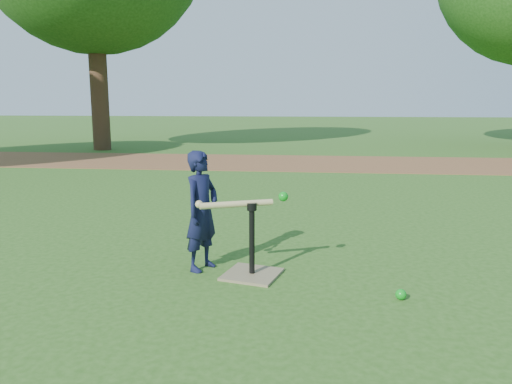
# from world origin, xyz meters

# --- Properties ---
(ground) EXTENTS (80.00, 80.00, 0.00)m
(ground) POSITION_xyz_m (0.00, 0.00, 0.00)
(ground) COLOR #285116
(ground) RESTS_ON ground
(dirt_strip) EXTENTS (24.00, 3.00, 0.01)m
(dirt_strip) POSITION_xyz_m (0.00, 7.50, 0.01)
(dirt_strip) COLOR brown
(dirt_strip) RESTS_ON ground
(child) EXTENTS (0.38, 0.44, 1.02)m
(child) POSITION_xyz_m (-0.83, 0.08, 0.51)
(child) COLOR black
(child) RESTS_ON ground
(wiffle_ball_ground) EXTENTS (0.08, 0.08, 0.08)m
(wiffle_ball_ground) POSITION_xyz_m (0.76, -0.43, 0.04)
(wiffle_ball_ground) COLOR #0D9119
(wiffle_ball_ground) RESTS_ON ground
(batting_tee) EXTENTS (0.52, 0.52, 0.61)m
(batting_tee) POSITION_xyz_m (-0.38, -0.05, 0.11)
(batting_tee) COLOR #7D704F
(batting_tee) RESTS_ON ground
(swing_action) EXTENTS (0.74, 0.28, 0.12)m
(swing_action) POSITION_xyz_m (-0.46, -0.05, 0.62)
(swing_action) COLOR tan
(swing_action) RESTS_ON ground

